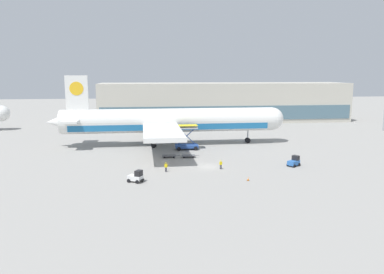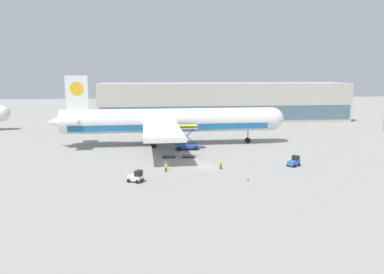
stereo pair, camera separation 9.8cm
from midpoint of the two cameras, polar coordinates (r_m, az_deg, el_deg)
name	(u,v)px [view 1 (the left image)]	position (r m, az deg, el deg)	size (l,w,h in m)	color
ground_plane	(207,167)	(71.16, 2.30, -4.54)	(400.00, 400.00, 0.00)	gray
terminal_building	(224,102)	(138.95, 4.92, 5.32)	(90.00, 18.20, 14.00)	#BCB7A8
airplane_main	(167,121)	(91.92, -3.90, 2.39)	(58.07, 48.11, 17.00)	white
scissor_lift_loader	(187,140)	(86.75, -0.86, -0.50)	(5.24, 3.43, 5.68)	#284C99
baggage_tug_foreground	(294,162)	(73.95, 15.27, -3.64)	(2.81, 2.61, 2.00)	#2D66B7
baggage_tug_mid	(136,177)	(61.74, -8.54, -6.03)	(2.82, 2.53, 2.00)	silver
baggage_dolly_lead	(169,156)	(78.78, -3.54, -2.86)	(3.72, 1.57, 0.48)	#56565B
baggage_dolly_second	(189,156)	(78.72, -0.57, -2.85)	(3.72, 1.57, 0.48)	#56565B
ground_crew_near	(221,164)	(69.30, 4.37, -4.11)	(0.56, 0.29, 1.70)	black
ground_crew_far	(166,166)	(67.37, -4.03, -4.48)	(0.57, 0.23, 1.75)	black
traffic_cone_near	(248,179)	(62.70, 8.51, -6.30)	(0.40, 0.40, 0.67)	black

